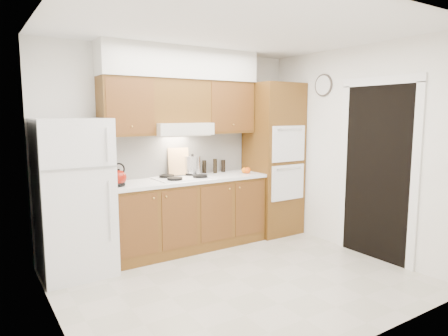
{
  "coord_description": "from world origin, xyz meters",
  "views": [
    {
      "loc": [
        -2.35,
        -3.34,
        1.77
      ],
      "look_at": [
        0.11,
        0.45,
        1.15
      ],
      "focal_mm": 32.0,
      "sensor_mm": 36.0,
      "label": 1
    }
  ],
  "objects_px": {
    "oven_cabinet": "(273,159)",
    "stock_pot": "(193,165)",
    "fridge": "(74,197)",
    "kettle": "(119,178)"
  },
  "relations": [
    {
      "from": "oven_cabinet",
      "to": "stock_pot",
      "type": "bearing_deg",
      "value": 172.78
    },
    {
      "from": "oven_cabinet",
      "to": "stock_pot",
      "type": "height_order",
      "value": "oven_cabinet"
    },
    {
      "from": "fridge",
      "to": "stock_pot",
      "type": "distance_m",
      "value": 1.61
    },
    {
      "from": "oven_cabinet",
      "to": "kettle",
      "type": "distance_m",
      "value": 2.35
    },
    {
      "from": "stock_pot",
      "to": "oven_cabinet",
      "type": "bearing_deg",
      "value": -7.22
    },
    {
      "from": "fridge",
      "to": "stock_pot",
      "type": "relative_size",
      "value": 7.55
    },
    {
      "from": "fridge",
      "to": "kettle",
      "type": "distance_m",
      "value": 0.53
    },
    {
      "from": "oven_cabinet",
      "to": "kettle",
      "type": "xyz_separation_m",
      "value": [
        -2.35,
        -0.08,
        -0.06
      ]
    },
    {
      "from": "oven_cabinet",
      "to": "stock_pot",
      "type": "distance_m",
      "value": 1.27
    },
    {
      "from": "fridge",
      "to": "kettle",
      "type": "xyz_separation_m",
      "value": [
        0.49,
        -0.04,
        0.18
      ]
    }
  ]
}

